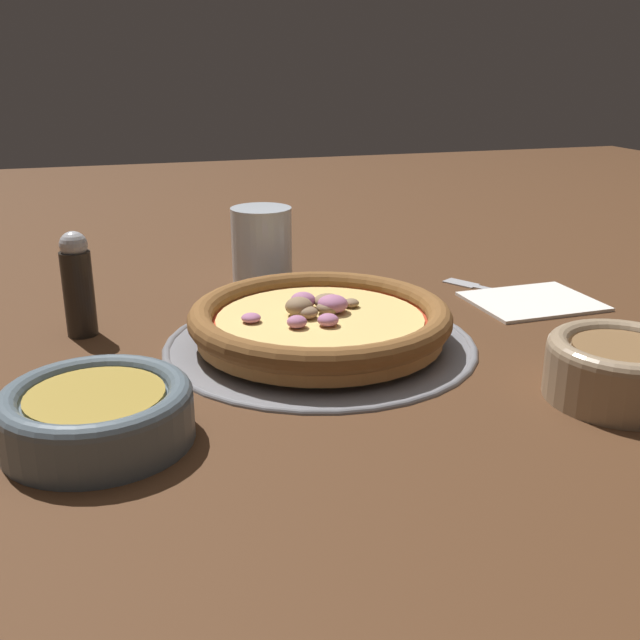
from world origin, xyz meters
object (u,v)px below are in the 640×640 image
napkin (532,300)px  pizza_tray (320,342)px  pepper_shaker (78,284)px  bowl_far (620,367)px  drinking_cup (262,246)px  pizza (320,321)px  fork (502,292)px  bowl_near (97,412)px

napkin → pizza_tray: bearing=11.9°
pizza_tray → pepper_shaker: 0.26m
bowl_far → napkin: 0.27m
pepper_shaker → drinking_cup: bearing=-150.0°
pizza_tray → pepper_shaker: bearing=-24.4°
pizza → napkin: size_ratio=1.81×
pizza_tray → pepper_shaker: pepper_shaker is taller
bowl_far → napkin: size_ratio=0.85×
pizza_tray → fork: 0.30m
drinking_cup → fork: size_ratio=0.59×
napkin → pepper_shaker: (0.53, -0.05, 0.05)m
bowl_near → napkin: size_ratio=0.99×
pizza → bowl_near: (0.22, 0.14, -0.00)m
pizza_tray → fork: bearing=-158.5°
pizza → pepper_shaker: (0.24, -0.11, 0.03)m
napkin → pepper_shaker: bearing=-5.0°
pizza → bowl_far: bearing=137.0°
pizza → pepper_shaker: bearing=-24.4°
pizza_tray → bowl_near: size_ratio=2.18×
bowl_near → bowl_far: bowl_far is taller
bowl_near → napkin: (-0.51, -0.21, -0.02)m
bowl_near → pepper_shaker: (0.01, -0.25, 0.03)m
pizza_tray → bowl_near: (0.22, 0.14, 0.02)m
pizza_tray → pizza: pizza is taller
napkin → bowl_far: bearing=73.3°
pizza → bowl_far: bowl_far is taller
pizza → napkin: bearing=-168.2°
pizza_tray → pizza: (0.00, -0.00, 0.02)m
fork → pizza_tray: bearing=81.0°
pizza → fork: bearing=-158.5°
pizza_tray → bowl_far: bowl_far is taller
bowl_near → bowl_far: 0.44m
bowl_near → fork: bearing=-153.2°
pepper_shaker → bowl_near: bearing=92.4°
drinking_cup → bowl_far: bearing=116.6°
pizza → pepper_shaker: size_ratio=2.38×
pizza → drinking_cup: bearing=-88.5°
drinking_cup → napkin: drinking_cup is taller
bowl_near → fork: (-0.50, -0.25, -0.02)m
fork → pepper_shaker: 0.51m
bowl_far → fork: 0.31m
pizza_tray → pizza: size_ratio=1.20×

